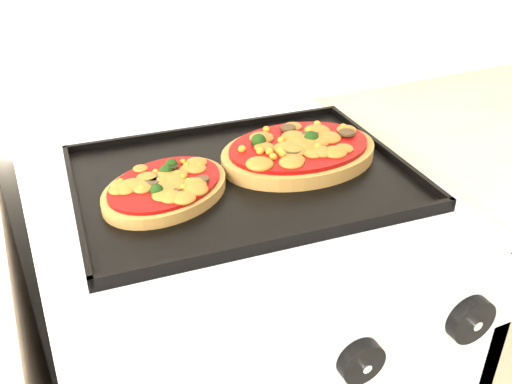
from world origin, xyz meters
TOP-DOWN VIEW (x-y plane):
  - control_panel at (0.03, 1.39)m, footprint 0.60×0.02m
  - knob_center at (0.05, 1.37)m, footprint 0.06×0.02m
  - knob_right at (0.21, 1.37)m, footprint 0.06×0.02m
  - baking_tray at (0.05, 1.71)m, footprint 0.53×0.41m
  - pizza_left at (-0.07, 1.71)m, footprint 0.25×0.22m
  - pizza_right at (0.16, 1.72)m, footprint 0.26×0.19m

SIDE VIEW (x-z plane):
  - control_panel at x=0.03m, z-range 0.81..0.90m
  - knob_center at x=0.05m, z-range 0.83..0.88m
  - knob_right at x=0.21m, z-range 0.82..0.89m
  - baking_tray at x=0.05m, z-range 0.91..0.93m
  - pizza_left at x=-0.07m, z-range 0.92..0.95m
  - pizza_right at x=0.16m, z-range 0.92..0.96m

